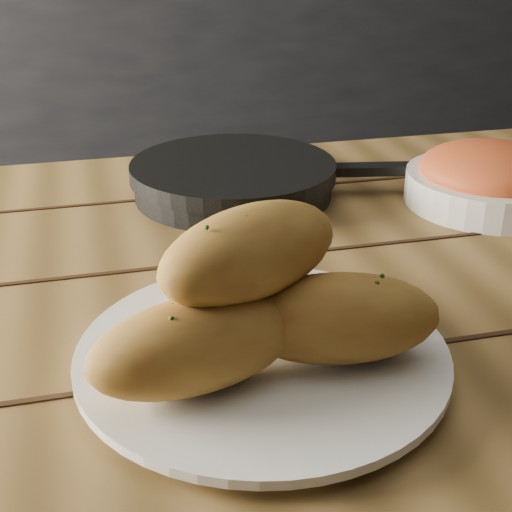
{
  "coord_description": "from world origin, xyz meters",
  "views": [
    {
      "loc": [
        -0.31,
        -1.08,
        1.08
      ],
      "look_at": [
        -0.19,
        -0.59,
        0.84
      ],
      "focal_mm": 50.0,
      "sensor_mm": 36.0,
      "label": 1
    }
  ],
  "objects": [
    {
      "name": "bread_rolls",
      "position": [
        -0.19,
        -0.61,
        0.82
      ],
      "size": [
        0.28,
        0.23,
        0.12
      ],
      "color": "#AB7E2F",
      "rests_on": "plate"
    },
    {
      "name": "floor",
      "position": [
        0.0,
        0.0,
        0.0
      ],
      "size": [
        4.0,
        4.0,
        0.0
      ],
      "primitive_type": "plane",
      "color": "#38383A",
      "rests_on": "ground"
    },
    {
      "name": "plate",
      "position": [
        -0.19,
        -0.61,
        0.76
      ],
      "size": [
        0.3,
        0.3,
        0.02
      ],
      "color": "white",
      "rests_on": "table"
    },
    {
      "name": "counter",
      "position": [
        0.0,
        1.7,
        0.45
      ],
      "size": [
        2.8,
        0.6,
        0.9
      ],
      "primitive_type": "cube",
      "color": "black",
      "rests_on": "ground"
    },
    {
      "name": "skillet",
      "position": [
        -0.12,
        -0.22,
        0.77
      ],
      "size": [
        0.4,
        0.26,
        0.05
      ],
      "color": "black",
      "rests_on": "table"
    },
    {
      "name": "table",
      "position": [
        -0.12,
        -0.51,
        0.65
      ],
      "size": [
        1.37,
        0.98,
        0.75
      ],
      "color": "olive",
      "rests_on": "ground"
    },
    {
      "name": "bowl",
      "position": [
        0.18,
        -0.33,
        0.78
      ],
      "size": [
        0.21,
        0.21,
        0.08
      ],
      "color": "white",
      "rests_on": "table"
    }
  ]
}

